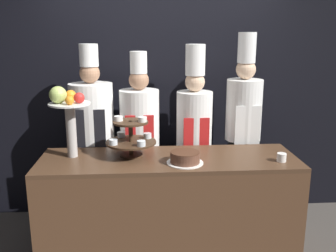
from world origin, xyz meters
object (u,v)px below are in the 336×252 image
cake_round (185,158)px  chef_right (243,124)px  cup_white (282,157)px  chef_center_left (140,135)px  tiered_stand (131,137)px  fruit_pedestal (68,109)px  chef_center_right (194,131)px  chef_left (93,132)px

cake_round → chef_right: size_ratio=0.15×
cup_white → chef_center_left: (-1.15, 0.72, 0.02)m
cup_white → tiered_stand: bearing=170.0°
fruit_pedestal → chef_center_left: size_ratio=0.34×
fruit_pedestal → chef_center_right: bearing=23.2°
fruit_pedestal → chef_center_right: chef_center_right is taller
chef_left → chef_right: size_ratio=0.95×
cup_white → chef_center_right: chef_center_right is taller
tiered_stand → chef_center_left: bearing=82.0°
cake_round → chef_left: 1.09m
chef_center_left → chef_left: bearing=-180.0°
fruit_pedestal → cake_round: fruit_pedestal is taller
cup_white → chef_center_left: 1.36m
chef_center_right → chef_right: chef_right is taller
fruit_pedestal → chef_center_left: (0.58, 0.48, -0.36)m
chef_center_left → fruit_pedestal: bearing=-140.6°
cup_white → chef_right: chef_right is taller
fruit_pedestal → chef_right: size_ratio=0.31×
chef_left → chef_center_left: (0.46, 0.00, -0.04)m
chef_center_right → chef_right: size_ratio=0.94×
tiered_stand → cup_white: (1.22, -0.22, -0.13)m
fruit_pedestal → cup_white: 1.79m
chef_right → chef_center_right: bearing=-180.0°
chef_left → fruit_pedestal: bearing=-104.8°
tiered_stand → chef_right: bearing=24.7°
tiered_stand → chef_center_right: size_ratio=0.23×
fruit_pedestal → chef_left: bearing=75.2°
chef_center_left → chef_right: chef_right is taller
fruit_pedestal → chef_right: 1.70m
tiered_stand → chef_left: (-0.39, 0.50, -0.08)m
fruit_pedestal → cup_white: size_ratio=7.93×
tiered_stand → cake_round: tiered_stand is taller
fruit_pedestal → chef_center_right: 1.26m
cup_white → chef_center_left: chef_center_left is taller
tiered_stand → chef_left: size_ratio=0.23×
chef_left → chef_center_right: chef_left is taller
fruit_pedestal → cake_round: (0.95, -0.23, -0.37)m
tiered_stand → chef_center_left: size_ratio=0.24×
tiered_stand → cake_round: 0.50m
chef_center_right → cake_round: bearing=-103.4°
tiered_stand → chef_right: (1.09, 0.50, -0.03)m
tiered_stand → chef_center_right: bearing=39.8°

